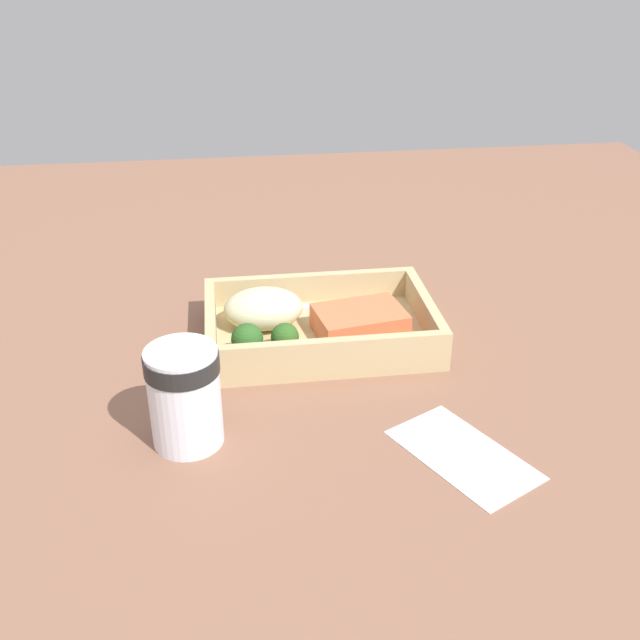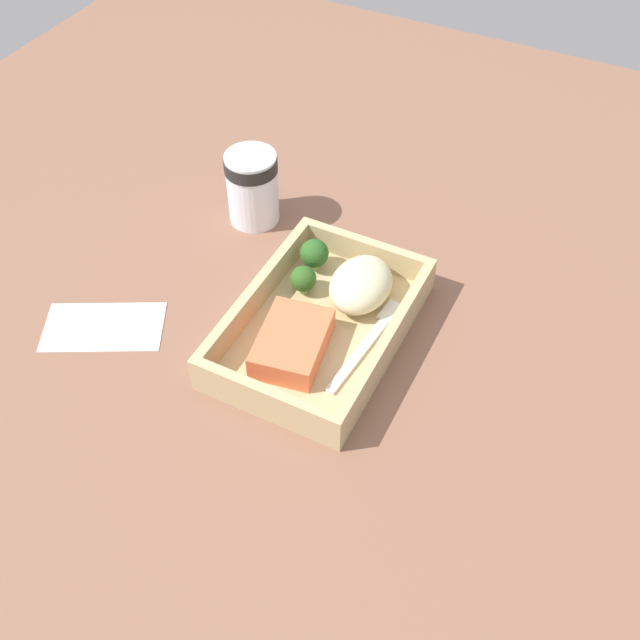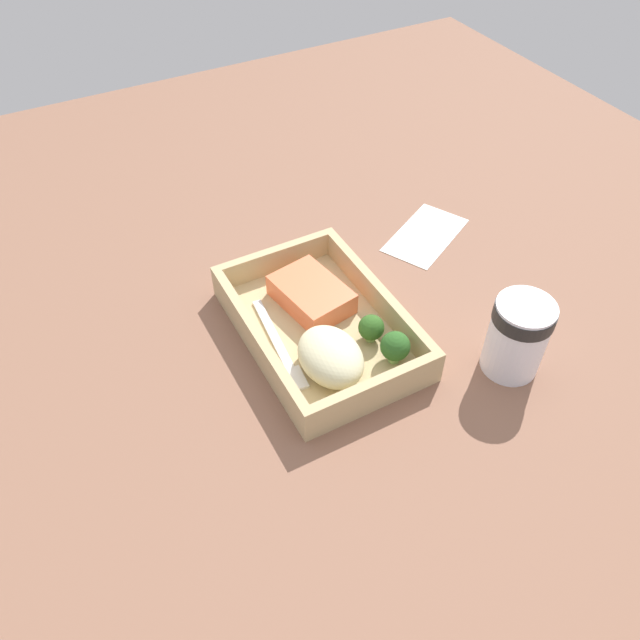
% 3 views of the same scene
% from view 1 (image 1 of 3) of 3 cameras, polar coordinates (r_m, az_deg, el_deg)
% --- Properties ---
extents(ground_plane, '(1.60, 1.60, 0.02)m').
position_cam_1_polar(ground_plane, '(0.91, 0.00, -2.05)').
color(ground_plane, brown).
extents(takeout_tray, '(0.27, 0.18, 0.01)m').
position_cam_1_polar(takeout_tray, '(0.90, 0.00, -1.17)').
color(takeout_tray, tan).
rests_on(takeout_tray, ground_plane).
extents(tray_rim, '(0.27, 0.18, 0.04)m').
position_cam_1_polar(tray_rim, '(0.89, 0.00, 0.17)').
color(tray_rim, tan).
rests_on(tray_rim, takeout_tray).
extents(salmon_fillet, '(0.11, 0.09, 0.03)m').
position_cam_1_polar(salmon_fillet, '(0.89, 3.04, -0.14)').
color(salmon_fillet, '#EE6F44').
rests_on(salmon_fillet, takeout_tray).
extents(mashed_potatoes, '(0.10, 0.07, 0.05)m').
position_cam_1_polar(mashed_potatoes, '(0.90, -4.34, 0.88)').
color(mashed_potatoes, beige).
rests_on(mashed_potatoes, takeout_tray).
extents(broccoli_floret_1, '(0.03, 0.03, 0.04)m').
position_cam_1_polar(broccoli_floret_1, '(0.84, -2.69, -1.35)').
color(broccoli_floret_1, '#83A960').
rests_on(broccoli_floret_1, takeout_tray).
extents(broccoli_floret_2, '(0.04, 0.04, 0.04)m').
position_cam_1_polar(broccoli_floret_2, '(0.83, -5.56, -1.52)').
color(broccoli_floret_2, '#7FAB63').
rests_on(broccoli_floret_2, takeout_tray).
extents(fork, '(0.16, 0.03, 0.00)m').
position_cam_1_polar(fork, '(0.95, -1.06, 1.00)').
color(fork, silver).
rests_on(fork, takeout_tray).
extents(paper_cup, '(0.07, 0.07, 0.10)m').
position_cam_1_polar(paper_cup, '(0.72, -10.30, -5.39)').
color(paper_cup, white).
rests_on(paper_cup, ground_plane).
extents(receipt_slip, '(0.13, 0.16, 0.00)m').
position_cam_1_polar(receipt_slip, '(0.73, 10.85, -10.01)').
color(receipt_slip, white).
rests_on(receipt_slip, ground_plane).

